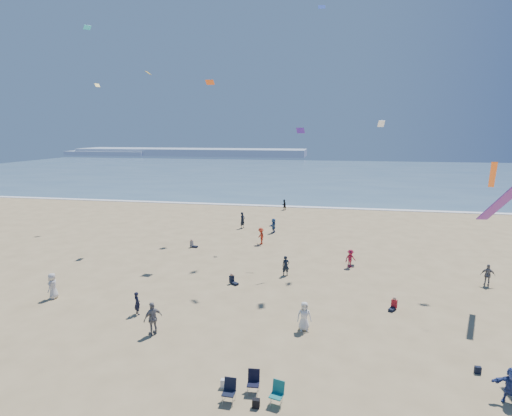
# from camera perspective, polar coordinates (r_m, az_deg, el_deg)

# --- Properties ---
(ground) EXTENTS (220.00, 220.00, 0.00)m
(ground) POSITION_cam_1_polar(r_m,az_deg,el_deg) (19.56, -11.11, -24.58)
(ground) COLOR tan
(ground) RESTS_ON ground
(ocean) EXTENTS (220.00, 100.00, 0.06)m
(ocean) POSITION_cam_1_polar(r_m,az_deg,el_deg) (110.47, 7.27, 4.93)
(ocean) COLOR #476B84
(ocean) RESTS_ON ground
(surf_line) EXTENTS (220.00, 1.20, 0.08)m
(surf_line) POSITION_cam_1_polar(r_m,az_deg,el_deg) (61.08, 4.50, 0.23)
(surf_line) COLOR white
(surf_line) RESTS_ON ground
(headland_far) EXTENTS (110.00, 20.00, 3.20)m
(headland_far) POSITION_cam_1_polar(r_m,az_deg,el_deg) (196.47, -9.27, 7.90)
(headland_far) COLOR #7A8EA8
(headland_far) RESTS_ON ground
(headland_near) EXTENTS (40.00, 14.00, 2.00)m
(headland_near) POSITION_cam_1_polar(r_m,az_deg,el_deg) (209.01, -20.21, 7.38)
(headland_near) COLOR #7A8EA8
(headland_near) RESTS_ON ground
(standing_flyers) EXTENTS (33.86, 44.23, 1.94)m
(standing_flyers) POSITION_cam_1_polar(r_m,az_deg,el_deg) (31.47, 6.99, -8.57)
(standing_flyers) COLOR black
(standing_flyers) RESTS_ON ground
(seated_group) EXTENTS (18.51, 28.59, 0.84)m
(seated_group) POSITION_cam_1_polar(r_m,az_deg,el_deg) (24.86, 1.26, -15.04)
(seated_group) COLOR white
(seated_group) RESTS_ON ground
(chair_cluster) EXTENTS (2.68, 1.43, 1.00)m
(chair_cluster) POSITION_cam_1_polar(r_m,az_deg,el_deg) (18.62, -0.47, -24.51)
(chair_cluster) COLOR black
(chair_cluster) RESTS_ON ground
(white_tote) EXTENTS (0.35, 0.20, 0.40)m
(white_tote) POSITION_cam_1_polar(r_m,az_deg,el_deg) (19.54, -4.49, -23.72)
(white_tote) COLOR silver
(white_tote) RESTS_ON ground
(black_backpack) EXTENTS (0.30, 0.22, 0.38)m
(black_backpack) POSITION_cam_1_polar(r_m,az_deg,el_deg) (18.43, 0.01, -26.13)
(black_backpack) COLOR black
(black_backpack) RESTS_ON ground
(navy_bag) EXTENTS (0.28, 0.18, 0.34)m
(navy_bag) POSITION_cam_1_polar(r_m,az_deg,el_deg) (22.96, 29.11, -19.55)
(navy_bag) COLOR black
(navy_bag) RESTS_ON ground
(kites_aloft) EXTENTS (44.59, 38.36, 27.69)m
(kites_aloft) POSITION_cam_1_polar(r_m,az_deg,el_deg) (28.33, 15.84, 20.08)
(kites_aloft) COLOR #F5AD0D
(kites_aloft) RESTS_ON ground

